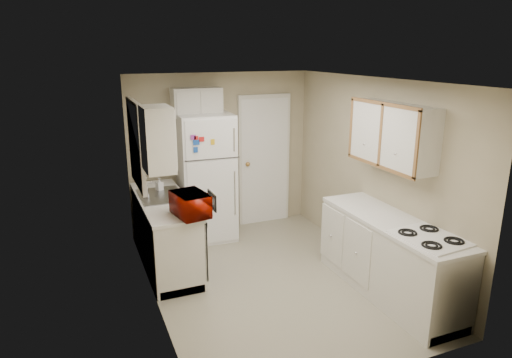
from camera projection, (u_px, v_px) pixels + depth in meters
name	position (u px, v px, depth m)	size (l,w,h in m)	color
floor	(271.00, 279.00, 5.60)	(3.80, 3.80, 0.00)	#B5AF98
ceiling	(273.00, 80.00, 4.94)	(3.80, 3.80, 0.00)	white
wall_left	(150.00, 200.00, 4.76)	(3.80, 3.80, 0.00)	#B4A889
wall_right	(373.00, 174.00, 5.78)	(3.80, 3.80, 0.00)	#B4A889
wall_back	(221.00, 153.00, 6.96)	(2.80, 2.80, 0.00)	#B4A889
wall_front	(372.00, 250.00, 3.58)	(2.80, 2.80, 0.00)	#B4A889
left_counter	(165.00, 232.00, 5.88)	(0.60, 1.80, 0.90)	silver
dishwasher	(200.00, 243.00, 5.44)	(0.03, 0.58, 0.72)	black
sink	(161.00, 199.00, 5.90)	(0.54, 0.74, 0.16)	gray
microwave	(191.00, 203.00, 5.14)	(0.27, 0.48, 0.32)	#840B00
soap_bottle	(159.00, 183.00, 6.07)	(0.08, 0.08, 0.18)	white
window_blinds	(137.00, 144.00, 5.60)	(0.10, 0.98, 1.08)	silver
upper_cabinet_left	(157.00, 139.00, 4.85)	(0.30, 0.45, 0.70)	silver
refrigerator	(206.00, 177.00, 6.65)	(0.76, 0.74, 1.85)	white
cabinet_over_fridge	(197.00, 102.00, 6.46)	(0.70, 0.30, 0.40)	silver
interior_door	(264.00, 161.00, 7.23)	(0.86, 0.06, 2.08)	white
right_counter	(389.00, 257.00, 5.17)	(0.60, 2.00, 0.90)	silver
stove	(425.00, 282.00, 4.69)	(0.56, 0.69, 0.83)	white
upper_cabinet_right	(393.00, 134.00, 5.12)	(0.30, 1.20, 0.70)	silver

